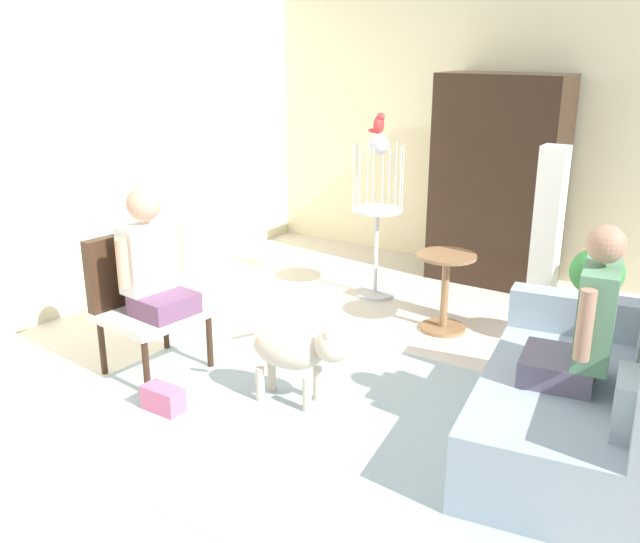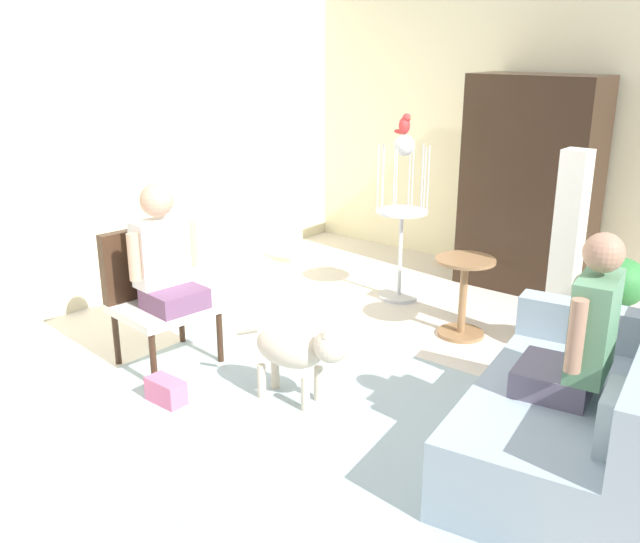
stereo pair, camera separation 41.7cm
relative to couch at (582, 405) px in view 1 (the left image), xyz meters
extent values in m
plane|color=beige|center=(-1.42, -0.24, -0.30)|extent=(7.62, 7.62, 0.00)
cube|color=beige|center=(-1.42, 3.00, 1.09)|extent=(5.97, 0.12, 2.76)
cube|color=beige|center=(-4.17, 0.06, 1.09)|extent=(0.12, 6.95, 2.76)
cube|color=#9EB2B7|center=(-1.40, -0.51, -0.29)|extent=(3.04, 2.30, 0.01)
cube|color=#8EA0AD|center=(-0.05, -0.04, -0.08)|extent=(1.18, 1.76, 0.44)
cube|color=#8EA0AD|center=(-0.16, 0.68, 0.26)|extent=(0.97, 0.32, 0.25)
cube|color=#9EB2B7|center=(0.26, -0.41, 0.28)|extent=(0.15, 0.33, 0.28)
cylinder|color=#382316|center=(-2.44, -0.31, -0.10)|extent=(0.04, 0.04, 0.39)
cylinder|color=#382316|center=(-2.50, -0.84, -0.10)|extent=(0.04, 0.04, 0.39)
cylinder|color=#382316|center=(-2.92, -0.25, -0.10)|extent=(0.04, 0.04, 0.39)
cylinder|color=#382316|center=(-2.98, -0.79, -0.10)|extent=(0.04, 0.04, 0.39)
cube|color=white|center=(-2.71, -0.55, 0.12)|extent=(0.65, 0.70, 0.06)
cube|color=#382316|center=(-2.96, -0.52, 0.40)|extent=(0.15, 0.64, 0.50)
cube|color=slate|center=(-0.14, -0.05, 0.21)|extent=(0.44, 0.45, 0.14)
cube|color=#598C66|center=(0.02, -0.03, 0.54)|extent=(0.24, 0.42, 0.52)
sphere|color=#A57A60|center=(0.02, -0.03, 0.92)|extent=(0.20, 0.20, 0.20)
cylinder|color=#A57A60|center=(0.02, -0.27, 0.57)|extent=(0.08, 0.08, 0.37)
cylinder|color=#A57A60|center=(-0.06, 0.20, 0.57)|extent=(0.08, 0.08, 0.37)
cube|color=#6C4565|center=(-2.59, -0.56, 0.22)|extent=(0.38, 0.40, 0.14)
cube|color=white|center=(-2.73, -0.55, 0.52)|extent=(0.22, 0.38, 0.46)
sphere|color=tan|center=(-2.73, -0.55, 0.88)|extent=(0.23, 0.23, 0.23)
cylinder|color=tan|center=(-2.66, -0.33, 0.54)|extent=(0.08, 0.08, 0.32)
cylinder|color=tan|center=(-2.71, -0.77, 0.54)|extent=(0.08, 0.08, 0.32)
cylinder|color=olive|center=(-1.34, 1.21, 0.32)|extent=(0.45, 0.45, 0.02)
cylinder|color=olive|center=(-1.34, 1.21, 0.00)|extent=(0.06, 0.06, 0.60)
cylinder|color=olive|center=(-1.34, 1.21, -0.28)|extent=(0.36, 0.36, 0.03)
ellipsoid|color=beige|center=(-1.69, -0.40, 0.07)|extent=(0.50, 0.33, 0.26)
sphere|color=beige|center=(-1.39, -0.36, 0.14)|extent=(0.21, 0.21, 0.21)
cone|color=beige|center=(-1.40, -0.30, 0.25)|extent=(0.06, 0.06, 0.06)
cone|color=beige|center=(-1.38, -0.41, 0.25)|extent=(0.06, 0.06, 0.06)
cylinder|color=beige|center=(-2.00, -0.45, 0.11)|extent=(0.18, 0.06, 0.10)
cylinder|color=beige|center=(-1.54, -0.30, -0.18)|extent=(0.06, 0.06, 0.23)
cylinder|color=beige|center=(-1.51, -0.45, -0.18)|extent=(0.06, 0.06, 0.23)
cylinder|color=beige|center=(-1.86, -0.35, -0.18)|extent=(0.06, 0.06, 0.23)
cylinder|color=beige|center=(-1.84, -0.50, -0.18)|extent=(0.06, 0.06, 0.23)
cylinder|color=silver|center=(-2.18, 1.61, -0.28)|extent=(0.36, 0.36, 0.03)
cylinder|color=silver|center=(-2.18, 1.61, 0.09)|extent=(0.04, 0.04, 0.78)
cylinder|color=silver|center=(-2.18, 1.61, 0.49)|extent=(0.45, 0.45, 0.02)
cylinder|color=silver|center=(-1.97, 1.61, 0.78)|extent=(0.01, 0.01, 0.56)
cylinder|color=silver|center=(-2.01, 1.73, 0.78)|extent=(0.01, 0.01, 0.56)
cylinder|color=silver|center=(-2.11, 1.81, 0.78)|extent=(0.01, 0.01, 0.56)
cylinder|color=silver|center=(-2.25, 1.81, 0.78)|extent=(0.01, 0.01, 0.56)
cylinder|color=silver|center=(-2.35, 1.73, 0.78)|extent=(0.01, 0.01, 0.56)
cylinder|color=silver|center=(-2.39, 1.61, 0.78)|extent=(0.01, 0.01, 0.56)
cylinder|color=silver|center=(-2.35, 1.48, 0.78)|extent=(0.01, 0.01, 0.56)
cylinder|color=silver|center=(-2.25, 1.40, 0.78)|extent=(0.01, 0.01, 0.56)
cylinder|color=silver|center=(-2.11, 1.40, 0.78)|extent=(0.01, 0.01, 0.56)
cylinder|color=silver|center=(-2.01, 1.48, 0.78)|extent=(0.01, 0.01, 0.56)
sphere|color=silver|center=(-2.18, 1.61, 1.06)|extent=(0.18, 0.18, 0.18)
ellipsoid|color=red|center=(-2.19, 1.61, 1.22)|extent=(0.09, 0.10, 0.14)
sphere|color=red|center=(-2.17, 1.61, 1.28)|extent=(0.07, 0.07, 0.07)
cone|color=#D8BF4C|center=(-2.13, 1.61, 1.28)|extent=(0.03, 0.02, 0.02)
ellipsoid|color=red|center=(-2.23, 1.61, 1.17)|extent=(0.12, 0.03, 0.04)
cylinder|color=#4C5156|center=(-0.28, 1.39, -0.16)|extent=(0.31, 0.31, 0.27)
cylinder|color=brown|center=(-0.28, 1.39, 0.07)|extent=(0.03, 0.03, 0.20)
ellipsoid|color=#307D38|center=(-0.28, 1.39, 0.33)|extent=(0.38, 0.38, 0.34)
cube|color=#4C4742|center=(-0.65, 1.39, -0.27)|extent=(0.20, 0.20, 0.06)
cube|color=white|center=(-0.65, 1.39, 0.48)|extent=(0.18, 0.18, 1.43)
cube|color=black|center=(-1.46, 2.59, 0.66)|extent=(1.13, 0.56, 1.91)
cube|color=#D8668C|center=(-2.26, -0.93, -0.22)|extent=(0.26, 0.14, 0.16)
camera|label=1|loc=(0.68, -3.64, 1.90)|focal=39.53mm
camera|label=2|loc=(1.02, -3.39, 1.90)|focal=39.53mm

